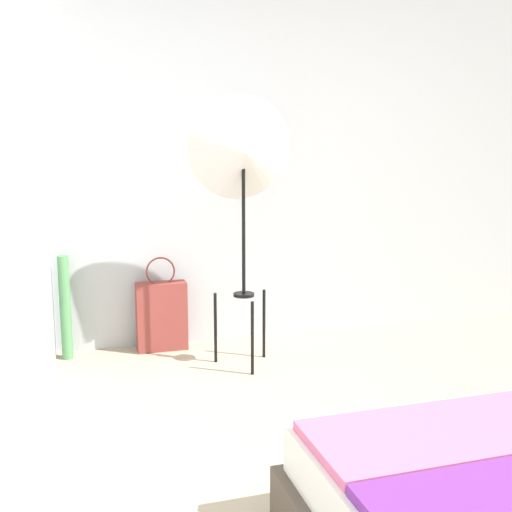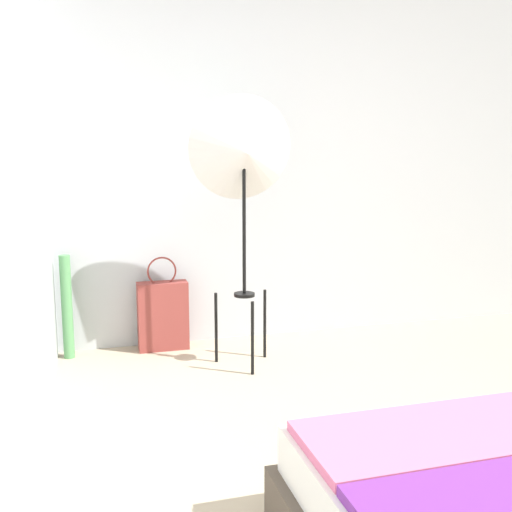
# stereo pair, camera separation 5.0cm
# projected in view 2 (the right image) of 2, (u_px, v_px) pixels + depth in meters

# --- Properties ---
(wall_back) EXTENTS (8.00, 0.05, 2.60)m
(wall_back) POSITION_uv_depth(u_px,v_px,m) (271.00, 159.00, 4.31)
(wall_back) COLOR #B7BCC1
(wall_back) RESTS_ON ground_plane
(wall_side_left) EXTENTS (0.05, 8.00, 2.60)m
(wall_side_left) POSITION_uv_depth(u_px,v_px,m) (23.00, 163.00, 2.54)
(wall_side_left) COLOR #B7BCC1
(wall_side_left) RESTS_ON ground_plane
(photo_umbrella) EXTENTS (0.66, 0.35, 1.70)m
(photo_umbrella) POSITION_uv_depth(u_px,v_px,m) (244.00, 153.00, 3.63)
(photo_umbrella) COLOR black
(photo_umbrella) RESTS_ON ground_plane
(tote_bag) EXTENTS (0.34, 0.13, 0.65)m
(tote_bag) POSITION_uv_depth(u_px,v_px,m) (163.00, 315.00, 4.12)
(tote_bag) COLOR brown
(tote_bag) RESTS_ON ground_plane
(paper_roll) EXTENTS (0.07, 0.07, 0.69)m
(paper_roll) POSITION_uv_depth(u_px,v_px,m) (67.00, 307.00, 3.93)
(paper_roll) COLOR #56995B
(paper_roll) RESTS_ON ground_plane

